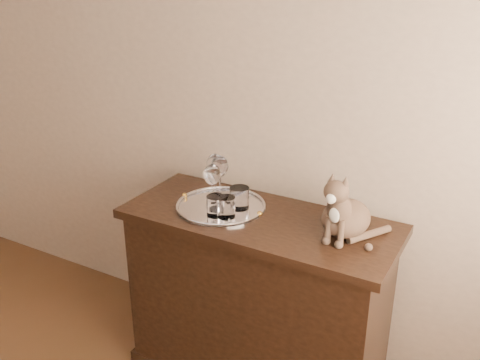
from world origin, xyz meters
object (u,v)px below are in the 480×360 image
object	(u,v)px
tumbler_c	(239,198)
tumbler_b	(216,206)
sideboard	(258,300)
wine_glass_d	(212,186)
tray	(221,207)
tumbler_a	(226,207)
cat	(347,201)
wine_glass_b	(220,177)
wine_glass_a	(215,175)

from	to	relation	value
tumbler_c	tumbler_b	bearing A→B (deg)	-115.98
sideboard	wine_glass_d	size ratio (longest dim) A/B	5.95
sideboard	tray	size ratio (longest dim) A/B	3.00
tumbler_a	cat	world-z (taller)	cat
tray	wine_glass_b	world-z (taller)	wine_glass_b
sideboard	tumbler_a	xyz separation A→B (m)	(-0.12, -0.08, 0.48)
sideboard	tumbler_b	xyz separation A→B (m)	(-0.16, -0.09, 0.48)
cat	tumbler_b	bearing A→B (deg)	-161.01
wine_glass_d	tumbler_b	distance (m)	0.11
wine_glass_a	wine_glass_b	size ratio (longest dim) A/B	1.01
sideboard	wine_glass_a	xyz separation A→B (m)	(-0.27, 0.08, 0.54)
wine_glass_b	tumbler_a	bearing A→B (deg)	-51.56
sideboard	tumbler_a	bearing A→B (deg)	-146.64
sideboard	tray	bearing A→B (deg)	-179.94
wine_glass_a	tumbler_c	world-z (taller)	wine_glass_a
tray	tumbler_c	xyz separation A→B (m)	(0.08, 0.02, 0.05)
wine_glass_d	tumbler_c	world-z (taller)	wine_glass_d
tumbler_a	sideboard	bearing A→B (deg)	33.36
wine_glass_a	wine_glass_d	world-z (taller)	wine_glass_a
wine_glass_a	tumbler_b	xyz separation A→B (m)	(0.11, -0.17, -0.06)
wine_glass_b	tumbler_c	world-z (taller)	wine_glass_b
wine_glass_b	tumbler_c	size ratio (longest dim) A/B	2.11
sideboard	tray	xyz separation A→B (m)	(-0.19, -0.00, 0.43)
tray	wine_glass_b	size ratio (longest dim) A/B	1.94
sideboard	tumbler_b	bearing A→B (deg)	-152.04
tumbler_a	tumbler_b	world-z (taller)	tumbler_a
wine_glass_a	tumbler_b	bearing A→B (deg)	-58.36
tumbler_a	cat	bearing A→B (deg)	12.75
wine_glass_a	wine_glass_b	world-z (taller)	wine_glass_a
tumbler_a	cat	xyz separation A→B (m)	(0.49, 0.11, 0.09)
sideboard	wine_glass_a	distance (m)	0.61
tray	wine_glass_a	xyz separation A→B (m)	(-0.08, 0.08, 0.11)
tray	tumbler_a	bearing A→B (deg)	-46.73
wine_glass_a	wine_glass_d	size ratio (longest dim) A/B	1.03
tumbler_b	cat	size ratio (longest dim) A/B	0.30
tumbler_c	cat	distance (m)	0.49
tumbler_b	wine_glass_a	bearing A→B (deg)	121.64
sideboard	wine_glass_d	distance (m)	0.58
wine_glass_a	tumbler_a	size ratio (longest dim) A/B	2.29
wine_glass_b	tumbler_b	size ratio (longest dim) A/B	2.33
tray	cat	xyz separation A→B (m)	(0.56, 0.03, 0.14)
wine_glass_b	tumbler_b	world-z (taller)	wine_glass_b
wine_glass_d	cat	world-z (taller)	cat
wine_glass_a	wine_glass_d	bearing A→B (deg)	-64.68
sideboard	wine_glass_b	xyz separation A→B (m)	(-0.24, 0.07, 0.54)
wine_glass_a	tumbler_b	size ratio (longest dim) A/B	2.35
tumbler_a	tumbler_b	bearing A→B (deg)	-168.29
cat	wine_glass_b	bearing A→B (deg)	-177.43
tumbler_a	wine_glass_a	bearing A→B (deg)	133.25
wine_glass_d	tumbler_c	size ratio (longest dim) A/B	2.07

